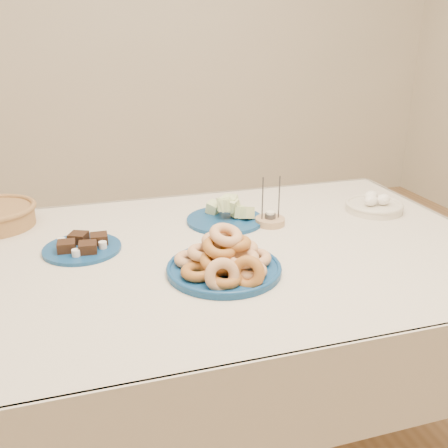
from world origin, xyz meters
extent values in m
plane|color=#976D47|center=(0.00, 0.00, 0.00)|extent=(5.00, 5.00, 0.00)
cube|color=beige|center=(0.00, 2.50, 1.35)|extent=(5.00, 0.02, 2.70)
cylinder|color=brown|center=(-0.70, 0.40, 0.36)|extent=(0.06, 0.06, 0.72)
cylinder|color=brown|center=(0.70, 0.40, 0.36)|extent=(0.06, 0.06, 0.72)
cube|color=beige|center=(0.00, 0.00, 0.74)|extent=(1.70, 1.10, 0.02)
cube|color=beige|center=(0.00, 0.55, 0.61)|extent=(1.70, 0.01, 0.28)
cube|color=beige|center=(0.00, -0.55, 0.61)|extent=(1.70, 0.01, 0.28)
cube|color=beige|center=(0.85, 0.00, 0.61)|extent=(0.01, 1.10, 0.28)
cylinder|color=navy|center=(-0.03, -0.15, 0.76)|extent=(0.37, 0.37, 0.02)
torus|color=navy|center=(-0.03, -0.15, 0.77)|extent=(0.37, 0.37, 0.01)
torus|color=#B87A4C|center=(0.06, -0.16, 0.78)|extent=(0.12, 0.12, 0.04)
torus|color=brown|center=(0.03, -0.09, 0.78)|extent=(0.13, 0.13, 0.03)
torus|color=brown|center=(-0.05, -0.07, 0.78)|extent=(0.13, 0.13, 0.04)
torus|color=#B87A4C|center=(-0.11, -0.11, 0.78)|extent=(0.13, 0.13, 0.03)
torus|color=brown|center=(-0.11, -0.19, 0.78)|extent=(0.10, 0.10, 0.03)
torus|color=brown|center=(-0.06, -0.24, 0.78)|extent=(0.10, 0.11, 0.04)
torus|color=#B87A4C|center=(0.02, -0.22, 0.78)|extent=(0.10, 0.10, 0.03)
torus|color=#B87A4C|center=(0.03, -0.14, 0.81)|extent=(0.12, 0.12, 0.03)
torus|color=brown|center=(-0.03, -0.10, 0.81)|extent=(0.12, 0.12, 0.05)
torus|color=#B87A4C|center=(-0.08, -0.14, 0.81)|extent=(0.10, 0.10, 0.04)
torus|color=brown|center=(-0.06, -0.20, 0.81)|extent=(0.10, 0.10, 0.05)
torus|color=#B87A4C|center=(0.00, -0.20, 0.81)|extent=(0.11, 0.11, 0.04)
torus|color=brown|center=(0.00, -0.16, 0.84)|extent=(0.12, 0.12, 0.04)
torus|color=#B87A4C|center=(-0.04, -0.13, 0.84)|extent=(0.13, 0.13, 0.03)
torus|color=brown|center=(-0.05, -0.18, 0.84)|extent=(0.13, 0.13, 0.05)
torus|color=#B87A4C|center=(-0.03, -0.16, 0.86)|extent=(0.13, 0.13, 0.06)
torus|color=#B87A4C|center=(-0.07, -0.26, 0.79)|extent=(0.09, 0.06, 0.10)
torus|color=brown|center=(0.00, -0.26, 0.79)|extent=(0.11, 0.10, 0.10)
cylinder|color=navy|center=(0.08, 0.22, 0.76)|extent=(0.27, 0.27, 0.01)
cube|color=#BBD084|center=(0.13, 0.21, 0.78)|extent=(0.05, 0.05, 0.05)
cube|color=#BBD084|center=(0.09, 0.23, 0.81)|extent=(0.05, 0.05, 0.05)
cube|color=#BBD084|center=(0.11, 0.24, 0.81)|extent=(0.07, 0.06, 0.05)
cube|color=#BBD084|center=(0.09, 0.23, 0.81)|extent=(0.06, 0.07, 0.05)
cube|color=#BBD084|center=(0.08, 0.21, 0.81)|extent=(0.06, 0.06, 0.05)
cube|color=#BBD084|center=(0.08, 0.21, 0.81)|extent=(0.05, 0.05, 0.06)
cube|color=#BBD084|center=(0.15, 0.19, 0.78)|extent=(0.06, 0.06, 0.06)
cube|color=#BBD084|center=(0.11, 0.22, 0.81)|extent=(0.07, 0.06, 0.06)
cube|color=#BBD084|center=(0.08, 0.21, 0.81)|extent=(0.06, 0.06, 0.05)
cube|color=#BBD084|center=(0.10, 0.21, 0.81)|extent=(0.06, 0.07, 0.05)
cube|color=#BBD084|center=(0.06, 0.28, 0.78)|extent=(0.06, 0.07, 0.06)
cylinder|color=navy|center=(-0.40, 0.11, 0.76)|extent=(0.29, 0.29, 0.01)
cube|color=black|center=(-0.44, 0.09, 0.78)|extent=(0.05, 0.05, 0.03)
cube|color=black|center=(-0.38, 0.07, 0.78)|extent=(0.06, 0.06, 0.03)
cube|color=black|center=(-0.41, 0.15, 0.78)|extent=(0.07, 0.07, 0.03)
cube|color=black|center=(-0.35, 0.12, 0.78)|extent=(0.05, 0.05, 0.03)
cylinder|color=white|center=(-0.46, 0.14, 0.77)|extent=(0.03, 0.03, 0.02)
cylinder|color=white|center=(-0.42, 0.05, 0.77)|extent=(0.03, 0.03, 0.02)
cylinder|color=white|center=(-0.34, 0.08, 0.77)|extent=(0.03, 0.03, 0.02)
cylinder|color=tan|center=(0.22, 0.15, 0.76)|extent=(0.11, 0.11, 0.02)
cylinder|color=#414045|center=(0.22, 0.15, 0.78)|extent=(0.04, 0.04, 0.02)
cylinder|color=white|center=(0.22, 0.15, 0.79)|extent=(0.03, 0.03, 0.01)
cylinder|color=#414045|center=(0.19, 0.15, 0.85)|extent=(0.01, 0.01, 0.15)
cylinder|color=#414045|center=(0.25, 0.14, 0.85)|extent=(0.01, 0.01, 0.15)
cylinder|color=beige|center=(0.64, 0.16, 0.76)|extent=(0.23, 0.23, 0.03)
torus|color=beige|center=(0.64, 0.16, 0.78)|extent=(0.24, 0.24, 0.02)
ellipsoid|color=white|center=(0.62, 0.15, 0.80)|extent=(0.06, 0.05, 0.04)
ellipsoid|color=white|center=(0.67, 0.15, 0.80)|extent=(0.06, 0.05, 0.04)
ellipsoid|color=white|center=(0.64, 0.19, 0.80)|extent=(0.06, 0.05, 0.04)
camera|label=1|loc=(-0.39, -1.33, 1.37)|focal=40.00mm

